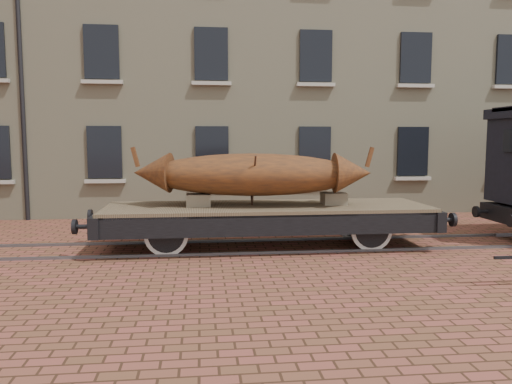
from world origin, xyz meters
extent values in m
plane|color=brown|center=(0.00, 0.00, 0.00)|extent=(90.00, 90.00, 0.00)
cube|color=#BBB28C|center=(3.00, 10.00, 7.00)|extent=(40.00, 10.00, 14.00)
cube|color=black|center=(-6.00, 4.96, 2.20)|extent=(1.10, 0.12, 1.70)
cube|color=#ACA595|center=(-6.00, 4.90, 1.25)|extent=(1.30, 0.18, 0.12)
cube|color=black|center=(-2.50, 4.96, 2.20)|extent=(1.10, 0.12, 1.70)
cube|color=#ACA595|center=(-2.50, 4.90, 1.25)|extent=(1.30, 0.18, 0.12)
cube|color=black|center=(1.00, 4.96, 2.20)|extent=(1.10, 0.12, 1.70)
cube|color=#ACA595|center=(1.00, 4.90, 1.25)|extent=(1.30, 0.18, 0.12)
cube|color=black|center=(4.50, 4.96, 2.20)|extent=(1.10, 0.12, 1.70)
cube|color=#ACA595|center=(4.50, 4.90, 1.25)|extent=(1.30, 0.18, 0.12)
cube|color=black|center=(8.00, 4.96, 2.20)|extent=(1.10, 0.12, 1.70)
cube|color=#ACA595|center=(8.00, 4.90, 1.25)|extent=(1.30, 0.18, 0.12)
cube|color=black|center=(-6.00, 4.96, 5.40)|extent=(1.10, 0.12, 1.70)
cube|color=#ACA595|center=(-6.00, 4.90, 4.45)|extent=(1.30, 0.18, 0.12)
cube|color=black|center=(-2.50, 4.96, 5.40)|extent=(1.10, 0.12, 1.70)
cube|color=#ACA595|center=(-2.50, 4.90, 4.45)|extent=(1.30, 0.18, 0.12)
cube|color=black|center=(1.00, 4.96, 5.40)|extent=(1.10, 0.12, 1.70)
cube|color=#ACA595|center=(1.00, 4.90, 4.45)|extent=(1.30, 0.18, 0.12)
cube|color=black|center=(4.50, 4.96, 5.40)|extent=(1.10, 0.12, 1.70)
cube|color=#ACA595|center=(4.50, 4.90, 4.45)|extent=(1.30, 0.18, 0.12)
cube|color=black|center=(8.00, 4.96, 5.40)|extent=(1.10, 0.12, 1.70)
cube|color=#ACA595|center=(8.00, 4.90, 4.45)|extent=(1.30, 0.18, 0.12)
cube|color=#59595E|center=(0.00, -0.72, 0.03)|extent=(30.00, 0.08, 0.06)
cube|color=#59595E|center=(0.00, 0.72, 0.03)|extent=(30.00, 0.08, 0.06)
cube|color=brown|center=(-1.30, 0.00, 0.97)|extent=(7.72, 2.26, 0.12)
cube|color=black|center=(-1.30, -1.05, 0.72)|extent=(7.72, 0.16, 0.46)
cube|color=black|center=(-1.30, 1.05, 0.72)|extent=(7.72, 0.16, 0.46)
cube|color=black|center=(-5.16, 0.00, 0.72)|extent=(0.23, 2.37, 0.46)
cylinder|color=black|center=(-5.45, -0.77, 0.72)|extent=(0.36, 0.10, 0.10)
cylinder|color=black|center=(-5.62, -0.77, 0.72)|extent=(0.08, 0.33, 0.33)
cylinder|color=black|center=(-5.45, 0.77, 0.72)|extent=(0.36, 0.10, 0.10)
cylinder|color=black|center=(-5.62, 0.77, 0.72)|extent=(0.08, 0.33, 0.33)
cube|color=black|center=(2.56, 0.00, 0.72)|extent=(0.23, 2.37, 0.46)
cylinder|color=black|center=(2.85, -0.77, 0.72)|extent=(0.36, 0.10, 0.10)
cylinder|color=black|center=(3.03, -0.77, 0.72)|extent=(0.08, 0.33, 0.33)
cylinder|color=black|center=(2.85, 0.77, 0.72)|extent=(0.36, 0.10, 0.10)
cylinder|color=black|center=(3.03, 0.77, 0.72)|extent=(0.08, 0.33, 0.33)
cylinder|color=black|center=(-3.66, 0.00, 0.49)|extent=(0.10, 1.96, 0.10)
cylinder|color=silver|center=(-3.66, -0.72, 0.49)|extent=(0.99, 0.07, 0.99)
cylinder|color=black|center=(-3.66, -0.72, 0.49)|extent=(0.81, 0.10, 0.81)
cube|color=black|center=(-3.66, -0.84, 0.74)|extent=(0.93, 0.08, 0.10)
cylinder|color=silver|center=(-3.66, 0.72, 0.49)|extent=(0.99, 0.07, 0.99)
cylinder|color=black|center=(-3.66, 0.72, 0.49)|extent=(0.81, 0.10, 0.81)
cube|color=black|center=(-3.66, 0.84, 0.74)|extent=(0.93, 0.08, 0.10)
cylinder|color=black|center=(1.07, 0.00, 0.49)|extent=(0.10, 1.96, 0.10)
cylinder|color=silver|center=(1.07, -0.72, 0.49)|extent=(0.99, 0.07, 0.99)
cylinder|color=black|center=(1.07, -0.72, 0.49)|extent=(0.81, 0.10, 0.81)
cube|color=black|center=(1.07, -0.84, 0.74)|extent=(0.93, 0.08, 0.10)
cylinder|color=silver|center=(1.07, 0.72, 0.49)|extent=(0.99, 0.07, 0.99)
cylinder|color=black|center=(1.07, 0.72, 0.49)|extent=(0.81, 0.10, 0.81)
cube|color=black|center=(1.07, 0.84, 0.74)|extent=(0.93, 0.08, 0.10)
cube|color=black|center=(-1.30, 0.00, 0.57)|extent=(4.12, 0.06, 0.06)
cube|color=#6D604F|center=(-2.94, 0.00, 1.17)|extent=(0.57, 0.51, 0.29)
cube|color=#6D604F|center=(0.35, 0.00, 1.17)|extent=(0.57, 0.51, 0.29)
ellipsoid|color=brown|center=(-1.67, 0.00, 1.77)|extent=(5.22, 2.22, 1.01)
cone|color=brown|center=(-4.05, 0.31, 1.82)|extent=(0.99, 1.07, 0.96)
cube|color=brown|center=(-4.44, 0.36, 2.19)|extent=(0.21, 0.13, 0.49)
cone|color=brown|center=(0.71, -0.31, 1.82)|extent=(0.99, 1.07, 0.96)
cube|color=brown|center=(1.10, -0.36, 2.19)|extent=(0.21, 0.13, 0.49)
cylinder|color=#422C20|center=(-1.67, -0.41, 1.64)|extent=(0.04, 0.87, 1.25)
cylinder|color=#422C20|center=(-1.67, 0.41, 1.64)|extent=(0.04, 0.87, 1.25)
cube|color=black|center=(4.93, 0.00, 0.67)|extent=(0.21, 2.29, 0.43)
cylinder|color=black|center=(4.50, -0.76, 0.67)|extent=(0.08, 0.31, 0.31)
cylinder|color=black|center=(4.50, 0.76, 0.67)|extent=(0.08, 0.31, 0.31)
cube|color=black|center=(4.91, 0.00, 2.58)|extent=(0.08, 0.57, 0.57)
camera|label=1|loc=(-2.88, -11.82, 2.60)|focal=35.00mm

